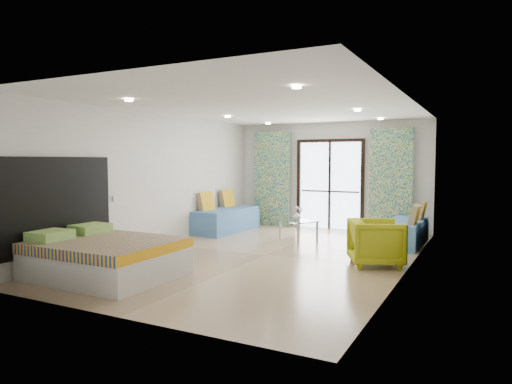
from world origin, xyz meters
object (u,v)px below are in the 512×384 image
at_px(daybed_left, 226,219).
at_px(armchair, 376,240).
at_px(bed, 105,257).
at_px(daybed_right, 406,231).
at_px(coffee_table, 299,223).

bearing_deg(daybed_left, armchair, -24.39).
bearing_deg(armchair, bed, 102.06).
distance_m(bed, daybed_right, 5.96).
bearing_deg(armchair, daybed_left, 39.33).
distance_m(daybed_left, daybed_right, 4.24).
bearing_deg(bed, daybed_right, 52.89).
xyz_separation_m(bed, daybed_left, (-0.64, 4.58, 0.02)).
relative_size(bed, armchair, 2.40).
bearing_deg(coffee_table, daybed_left, 170.23).
bearing_deg(daybed_left, bed, -80.60).
xyz_separation_m(bed, armchair, (3.46, 2.60, 0.13)).
distance_m(bed, coffee_table, 4.46).
height_order(daybed_left, daybed_right, daybed_left).
bearing_deg(bed, coffee_table, 71.37).
relative_size(coffee_table, armchair, 1.03).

